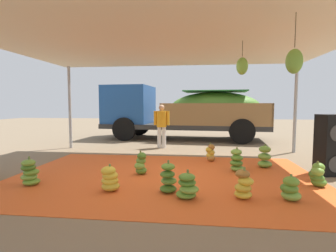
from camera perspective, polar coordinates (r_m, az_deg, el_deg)
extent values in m
plane|color=#7F6B51|center=(8.54, 1.79, -5.66)|extent=(40.00, 40.00, 0.00)
cube|color=#E05B23|center=(5.63, -0.85, -11.07)|extent=(6.45, 4.35, 0.01)
cylinder|color=#9EA0A5|center=(9.78, -20.87, 3.80)|extent=(0.10, 0.10, 2.87)
cylinder|color=#9EA0A5|center=(9.21, 26.31, 3.58)|extent=(0.10, 0.10, 2.87)
cube|color=beige|center=(5.59, -0.89, 18.82)|extent=(8.00, 7.00, 0.06)
cylinder|color=#4C422D|center=(5.83, 16.14, 16.11)|extent=(0.01, 0.01, 0.32)
ellipsoid|color=#6B9E38|center=(5.77, 16.06, 12.60)|extent=(0.24, 0.24, 0.36)
cylinder|color=#4C422D|center=(4.40, 26.32, 18.50)|extent=(0.01, 0.01, 0.50)
ellipsoid|color=#6B9E38|center=(4.31, 26.10, 12.70)|extent=(0.24, 0.24, 0.36)
ellipsoid|color=#518428|center=(5.80, -5.93, -9.73)|extent=(0.27, 0.27, 0.17)
ellipsoid|color=#75A83D|center=(5.75, -6.29, -8.75)|extent=(0.26, 0.26, 0.17)
ellipsoid|color=#6B9E38|center=(5.76, -6.00, -7.64)|extent=(0.24, 0.24, 0.17)
ellipsoid|color=#477523|center=(5.70, -5.82, -6.64)|extent=(0.28, 0.28, 0.17)
cylinder|color=olive|center=(5.69, -6.08, -6.04)|extent=(0.04, 0.04, 0.12)
ellipsoid|color=#477523|center=(4.65, 0.03, -13.66)|extent=(0.41, 0.41, 0.12)
ellipsoid|color=#6B9E38|center=(4.65, 0.18, -12.00)|extent=(0.33, 0.33, 0.12)
ellipsoid|color=#477523|center=(4.58, -0.13, -10.62)|extent=(0.36, 0.36, 0.12)
ellipsoid|color=#60932D|center=(4.57, 0.01, -8.98)|extent=(0.33, 0.33, 0.12)
cylinder|color=olive|center=(4.54, 0.10, -8.29)|extent=(0.04, 0.04, 0.12)
ellipsoid|color=#60932D|center=(4.39, 4.00, -14.79)|extent=(0.41, 0.41, 0.13)
ellipsoid|color=#75A83D|center=(4.32, 4.69, -13.74)|extent=(0.38, 0.38, 0.13)
ellipsoid|color=#518428|center=(4.33, 4.23, -12.30)|extent=(0.33, 0.33, 0.13)
ellipsoid|color=#518428|center=(4.26, 4.21, -11.21)|extent=(0.36, 0.36, 0.13)
cylinder|color=olive|center=(4.26, 4.40, -10.36)|extent=(0.04, 0.04, 0.12)
ellipsoid|color=#518428|center=(5.68, 30.36, -10.65)|extent=(0.27, 0.27, 0.17)
ellipsoid|color=#477523|center=(5.67, 30.11, -9.97)|extent=(0.30, 0.30, 0.17)
ellipsoid|color=#477523|center=(5.66, 29.80, -9.26)|extent=(0.31, 0.31, 0.17)
ellipsoid|color=#75A83D|center=(5.61, 30.13, -8.66)|extent=(0.32, 0.32, 0.17)
ellipsoid|color=#60932D|center=(5.66, 30.31, -7.84)|extent=(0.31, 0.31, 0.17)
cylinder|color=olive|center=(5.61, 30.17, -7.31)|extent=(0.04, 0.04, 0.12)
ellipsoid|color=#60932D|center=(5.67, -27.93, -10.79)|extent=(0.33, 0.33, 0.13)
ellipsoid|color=#75A83D|center=(5.67, -28.34, -9.84)|extent=(0.41, 0.41, 0.13)
ellipsoid|color=#60932D|center=(5.62, -27.97, -8.98)|extent=(0.32, 0.32, 0.13)
ellipsoid|color=#477523|center=(5.62, -28.46, -8.04)|extent=(0.28, 0.28, 0.13)
ellipsoid|color=#6B9E38|center=(5.58, -28.46, -7.16)|extent=(0.33, 0.33, 0.13)
cylinder|color=olive|center=(5.58, -28.34, -6.52)|extent=(0.04, 0.04, 0.12)
ellipsoid|color=#75A83D|center=(6.22, 15.06, -8.98)|extent=(0.41, 0.41, 0.14)
ellipsoid|color=#518428|center=(6.17, 14.86, -7.92)|extent=(0.29, 0.29, 0.14)
ellipsoid|color=#518428|center=(6.14, 14.99, -6.81)|extent=(0.38, 0.38, 0.14)
ellipsoid|color=#75A83D|center=(6.16, 14.85, -5.60)|extent=(0.35, 0.35, 0.14)
cylinder|color=olive|center=(6.12, 14.98, -5.10)|extent=(0.04, 0.04, 0.12)
ellipsoid|color=#6B9E38|center=(6.79, 20.59, -7.86)|extent=(0.35, 0.35, 0.17)
ellipsoid|color=#75A83D|center=(6.74, 20.54, -6.34)|extent=(0.35, 0.35, 0.17)
ellipsoid|color=#6B9E38|center=(6.68, 20.62, -4.83)|extent=(0.38, 0.38, 0.17)
cylinder|color=olive|center=(6.68, 20.67, -4.31)|extent=(0.04, 0.04, 0.12)
ellipsoid|color=gold|center=(4.53, 16.23, -14.23)|extent=(0.40, 0.40, 0.14)
ellipsoid|color=gold|center=(4.48, 16.21, -12.97)|extent=(0.33, 0.33, 0.14)
ellipsoid|color=gold|center=(4.46, 16.80, -11.59)|extent=(0.34, 0.34, 0.14)
ellipsoid|color=#996628|center=(4.45, 16.15, -10.14)|extent=(0.26, 0.26, 0.14)
cylinder|color=olive|center=(4.42, 16.51, -9.46)|extent=(0.04, 0.04, 0.12)
ellipsoid|color=#75A83D|center=(4.70, 25.54, -13.64)|extent=(0.41, 0.41, 0.16)
ellipsoid|color=#518428|center=(4.65, 25.21, -12.35)|extent=(0.31, 0.31, 0.16)
ellipsoid|color=#60932D|center=(4.62, 25.55, -11.02)|extent=(0.35, 0.35, 0.16)
cylinder|color=olive|center=(4.60, 25.57, -10.29)|extent=(0.04, 0.04, 0.12)
ellipsoid|color=gold|center=(4.83, -12.56, -12.85)|extent=(0.44, 0.44, 0.16)
ellipsoid|color=gold|center=(4.83, -12.70, -11.69)|extent=(0.33, 0.33, 0.16)
ellipsoid|color=gold|center=(4.80, -12.66, -10.65)|extent=(0.31, 0.31, 0.16)
ellipsoid|color=gold|center=(4.77, -13.04, -9.59)|extent=(0.29, 0.29, 0.16)
cylinder|color=olive|center=(4.75, -12.72, -8.90)|extent=(0.04, 0.04, 0.12)
ellipsoid|color=#996628|center=(7.13, 9.47, -7.03)|extent=(0.30, 0.30, 0.17)
ellipsoid|color=gold|center=(7.15, 9.29, -6.37)|extent=(0.28, 0.28, 0.17)
ellipsoid|color=gold|center=(7.12, 9.47, -5.80)|extent=(0.28, 0.28, 0.17)
ellipsoid|color=gold|center=(7.09, 9.10, -5.22)|extent=(0.26, 0.26, 0.17)
ellipsoid|color=#996628|center=(7.09, 9.56, -4.61)|extent=(0.18, 0.18, 0.17)
cylinder|color=olive|center=(7.09, 9.33, -4.12)|extent=(0.04, 0.04, 0.12)
cube|color=#2D2D2D|center=(11.64, 3.56, 0.08)|extent=(7.31, 2.90, 0.20)
cube|color=#1E4C93|center=(12.21, -8.53, 4.71)|extent=(2.16, 2.32, 1.70)
cube|color=#232D38|center=(12.59, -12.92, 6.19)|extent=(0.17, 1.88, 0.75)
cube|color=olive|center=(10.37, 10.21, 2.49)|extent=(4.43, 0.42, 0.90)
cube|color=olive|center=(12.65, 10.37, 2.87)|extent=(4.43, 0.42, 0.90)
cube|color=olive|center=(11.68, 21.05, 2.49)|extent=(0.26, 2.36, 0.90)
ellipsoid|color=#518428|center=(11.50, 10.32, 3.94)|extent=(4.04, 2.28, 1.40)
cube|color=#237533|center=(11.52, 10.37, 7.52)|extent=(2.79, 1.99, 0.04)
cylinder|color=black|center=(11.19, -9.62, -0.68)|extent=(1.02, 0.36, 1.00)
cylinder|color=black|center=(13.23, -6.32, 0.18)|extent=(1.02, 0.36, 1.00)
cylinder|color=black|center=(10.51, 16.02, -1.14)|extent=(1.02, 0.36, 1.00)
cylinder|color=black|center=(12.66, 15.19, -0.16)|extent=(1.02, 0.36, 1.00)
cylinder|color=silver|center=(9.24, -1.93, -2.52)|extent=(0.14, 0.14, 0.75)
cylinder|color=silver|center=(9.21, -0.89, -2.53)|extent=(0.14, 0.14, 0.75)
cylinder|color=orange|center=(9.16, -1.42, 1.57)|extent=(0.35, 0.35, 0.57)
cylinder|color=orange|center=(9.20, -2.82, 1.77)|extent=(0.11, 0.11, 0.50)
cylinder|color=orange|center=(9.13, 0.00, 1.76)|extent=(0.11, 0.11, 0.50)
sphere|color=tan|center=(9.15, -1.42, 4.10)|extent=(0.20, 0.20, 0.20)
cube|color=black|center=(6.77, 32.27, -6.72)|extent=(0.63, 0.54, 0.56)
cylinder|color=#383838|center=(6.56, 33.15, -7.10)|extent=(0.35, 0.09, 0.35)
cube|color=black|center=(6.68, 32.52, -1.12)|extent=(0.63, 0.54, 0.77)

